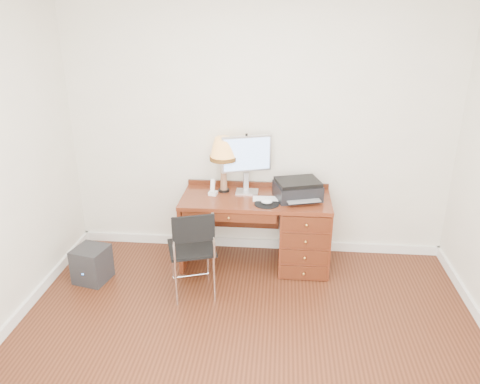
# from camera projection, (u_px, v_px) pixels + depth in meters

# --- Properties ---
(ground) EXTENTS (4.00, 4.00, 0.00)m
(ground) POSITION_uv_depth(u_px,v_px,m) (244.00, 352.00, 3.70)
(ground) COLOR #3B1A0D
(ground) RESTS_ON ground
(room_shell) EXTENTS (4.00, 4.00, 4.00)m
(room_shell) POSITION_uv_depth(u_px,v_px,m) (250.00, 300.00, 4.26)
(room_shell) COLOR white
(room_shell) RESTS_ON ground
(desk) EXTENTS (1.50, 0.67, 0.75)m
(desk) POSITION_uv_depth(u_px,v_px,m) (287.00, 228.00, 4.81)
(desk) COLOR maroon
(desk) RESTS_ON ground
(monitor) EXTENTS (0.50, 0.25, 0.59)m
(monitor) POSITION_uv_depth(u_px,v_px,m) (247.00, 157.00, 4.72)
(monitor) COLOR silver
(monitor) RESTS_ON desk
(keyboard) EXTENTS (0.41, 0.14, 0.02)m
(keyboard) POSITION_uv_depth(u_px,v_px,m) (273.00, 199.00, 4.65)
(keyboard) COLOR white
(keyboard) RESTS_ON desk
(mouse_pad) EXTENTS (0.24, 0.24, 0.05)m
(mouse_pad) POSITION_uv_depth(u_px,v_px,m) (267.00, 203.00, 4.54)
(mouse_pad) COLOR black
(mouse_pad) RESTS_ON desk
(printer) EXTENTS (0.51, 0.45, 0.19)m
(printer) POSITION_uv_depth(u_px,v_px,m) (298.00, 189.00, 4.66)
(printer) COLOR black
(printer) RESTS_ON desk
(leg_lamp) EXTENTS (0.28, 0.28, 0.57)m
(leg_lamp) POSITION_uv_depth(u_px,v_px,m) (223.00, 152.00, 4.71)
(leg_lamp) COLOR black
(leg_lamp) RESTS_ON desk
(phone) EXTENTS (0.09, 0.09, 0.17)m
(phone) POSITION_uv_depth(u_px,v_px,m) (213.00, 190.00, 4.75)
(phone) COLOR white
(phone) RESTS_ON desk
(pen_cup) EXTENTS (0.07, 0.07, 0.09)m
(pen_cup) POSITION_uv_depth(u_px,v_px,m) (294.00, 189.00, 4.80)
(pen_cup) COLOR black
(pen_cup) RESTS_ON desk
(chair) EXTENTS (0.52, 0.53, 0.88)m
(chair) POSITION_uv_depth(u_px,v_px,m) (190.00, 245.00, 4.23)
(chair) COLOR black
(chair) RESTS_ON ground
(equipment_box) EXTENTS (0.36, 0.36, 0.35)m
(equipment_box) POSITION_uv_depth(u_px,v_px,m) (92.00, 264.00, 4.61)
(equipment_box) COLOR black
(equipment_box) RESTS_ON ground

